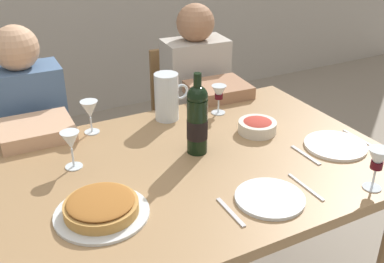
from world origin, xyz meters
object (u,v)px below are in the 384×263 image
(wine_glass_left_diner, at_px, (90,111))
(dinner_plate_right_setting, at_px, (335,145))
(baked_tart, at_px, (101,207))
(chair_right, at_px, (186,113))
(chair_left, at_px, (32,150))
(dining_table, at_px, (190,184))
(wine_glass_right_diner, at_px, (377,161))
(water_pitcher, at_px, (167,99))
(wine_glass_spare, at_px, (219,94))
(wine_glass_centre, at_px, (71,142))
(salad_bowl, at_px, (257,126))
(wine_bottle, at_px, (197,120))
(diner_left, at_px, (36,149))
(diner_right, at_px, (204,109))
(dinner_plate_left_setting, at_px, (270,198))

(wine_glass_left_diner, height_order, dinner_plate_right_setting, wine_glass_left_diner)
(baked_tart, distance_m, chair_right, 1.39)
(chair_left, bearing_deg, dining_table, 118.40)
(wine_glass_right_diner, bearing_deg, chair_left, 125.06)
(dining_table, distance_m, water_pitcher, 0.44)
(wine_glass_left_diner, relative_size, wine_glass_spare, 1.06)
(dining_table, bearing_deg, wine_glass_centre, 155.58)
(wine_glass_left_diner, relative_size, wine_glass_right_diner, 0.94)
(wine_glass_left_diner, bearing_deg, salad_bowl, -27.61)
(wine_glass_left_diner, distance_m, wine_glass_right_diner, 1.11)
(salad_bowl, height_order, wine_glass_right_diner, wine_glass_right_diner)
(dining_table, height_order, wine_glass_right_diner, wine_glass_right_diner)
(wine_bottle, xyz_separation_m, chair_right, (0.39, 0.85, -0.40))
(water_pitcher, xyz_separation_m, diner_left, (-0.54, 0.26, -0.24))
(wine_bottle, height_order, wine_glass_left_diner, wine_bottle)
(water_pitcher, distance_m, dinner_plate_right_setting, 0.73)
(wine_glass_centre, relative_size, chair_left, 0.16)
(wine_glass_right_diner, height_order, wine_glass_spare, wine_glass_right_diner)
(dining_table, height_order, wine_glass_left_diner, wine_glass_left_diner)
(wine_bottle, height_order, wine_glass_right_diner, wine_bottle)
(water_pitcher, bearing_deg, wine_glass_right_diner, -65.00)
(wine_glass_spare, height_order, dinner_plate_right_setting, wine_glass_spare)
(wine_bottle, distance_m, wine_glass_centre, 0.47)
(baked_tart, xyz_separation_m, salad_bowl, (0.75, 0.24, 0.00))
(water_pitcher, relative_size, wine_glass_left_diner, 1.49)
(diner_right, bearing_deg, dining_table, 61.26)
(wine_glass_centre, height_order, wine_glass_spare, wine_glass_centre)
(water_pitcher, distance_m, wine_glass_centre, 0.52)
(baked_tart, xyz_separation_m, wine_glass_left_diner, (0.14, 0.56, 0.07))
(wine_bottle, bearing_deg, wine_glass_left_diner, 131.87)
(diner_left, bearing_deg, baked_tart, 96.61)
(dinner_plate_right_setting, height_order, chair_right, chair_right)
(baked_tart, height_order, dinner_plate_left_setting, baked_tart)
(water_pitcher, distance_m, wine_glass_spare, 0.24)
(wine_bottle, xyz_separation_m, dinner_plate_right_setting, (0.50, -0.22, -0.13))
(chair_left, xyz_separation_m, diner_left, (-0.01, -0.24, 0.12))
(dining_table, xyz_separation_m, wine_glass_centre, (-0.39, 0.17, 0.20))
(dining_table, xyz_separation_m, diner_left, (-0.45, 0.65, -0.05))
(dinner_plate_right_setting, relative_size, diner_right, 0.21)
(salad_bowl, xyz_separation_m, dinner_plate_left_setting, (-0.24, -0.42, -0.02))
(wine_glass_right_diner, bearing_deg, wine_bottle, 129.31)
(dinner_plate_right_setting, bearing_deg, chair_left, 134.41)
(dinner_plate_right_setting, bearing_deg, wine_bottle, 156.22)
(dinner_plate_left_setting, relative_size, diner_right, 0.20)
(chair_right, bearing_deg, dining_table, 67.76)
(water_pitcher, xyz_separation_m, wine_glass_centre, (-0.48, -0.22, 0.01))
(wine_bottle, relative_size, chair_left, 0.37)
(wine_glass_spare, distance_m, chair_right, 0.70)
(salad_bowl, bearing_deg, water_pitcher, 133.12)
(wine_glass_right_diner, bearing_deg, diner_left, 130.72)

